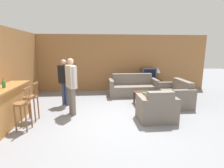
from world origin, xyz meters
TOP-DOWN VIEW (x-y plane):
  - ground_plane at (0.00, 0.00)m, footprint 24.00×24.00m
  - wall_back at (0.00, 3.69)m, footprint 9.40×0.08m
  - wall_left at (-3.29, 1.34)m, footprint 0.08×8.69m
  - bar_counter at (-2.95, -0.03)m, footprint 0.55×2.08m
  - bar_chair_near at (-2.40, -0.34)m, footprint 0.41×0.41m
  - bar_chair_mid at (-2.40, 0.24)m, footprint 0.39×0.39m
  - couch_far at (0.92, 2.58)m, footprint 2.01×0.82m
  - armchair_near at (1.00, -0.10)m, footprint 0.99×0.78m
  - loveseat_right at (2.19, 1.27)m, footprint 0.76×1.50m
  - coffee_table at (1.02, 1.21)m, footprint 0.57×0.92m
  - tv_unit at (1.79, 3.31)m, footprint 1.18×0.51m
  - tv at (1.79, 3.31)m, footprint 0.62×0.48m
  - bottle at (-2.93, -0.02)m, footprint 0.08×0.08m
  - book_on_table at (1.04, 1.22)m, footprint 0.23×0.23m
  - table_lamp at (2.23, 3.31)m, footprint 0.26×0.26m
  - person_by_window at (-1.72, 1.52)m, footprint 0.46×0.29m
  - person_by_counter at (-1.37, 0.63)m, footprint 0.39×0.57m

SIDE VIEW (x-z plane):
  - ground_plane at x=0.00m, z-range 0.00..0.00m
  - tv_unit at x=1.79m, z-range 0.00..0.56m
  - loveseat_right at x=2.19m, z-range -0.11..0.76m
  - couch_far at x=0.92m, z-range -0.13..0.78m
  - armchair_near at x=1.00m, z-range -0.11..0.77m
  - coffee_table at x=1.02m, z-range 0.15..0.58m
  - book_on_table at x=1.04m, z-range 0.43..0.46m
  - bar_counter at x=-2.95m, z-range 0.00..1.00m
  - bar_chair_near at x=-2.40m, z-range 0.05..1.11m
  - bar_chair_mid at x=-2.40m, z-range 0.05..1.11m
  - tv at x=1.79m, z-range 0.56..1.09m
  - person_by_window at x=-1.72m, z-range 0.11..1.72m
  - person_by_counter at x=-1.37m, z-range 0.10..1.79m
  - table_lamp at x=2.23m, z-range 0.69..1.24m
  - bottle at x=-2.93m, z-range 0.99..1.22m
  - wall_back at x=0.00m, z-range 0.00..2.60m
  - wall_left at x=-3.29m, z-range 0.00..2.60m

